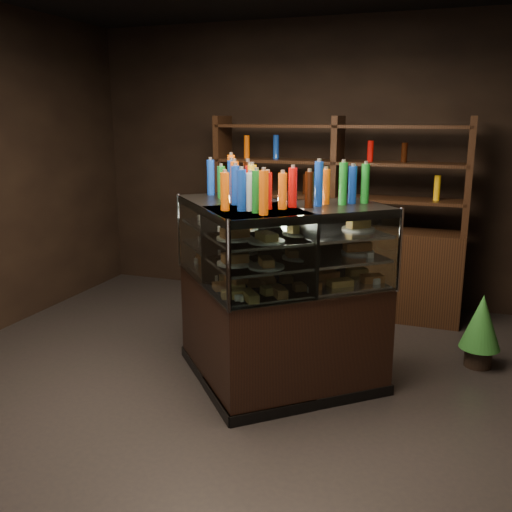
# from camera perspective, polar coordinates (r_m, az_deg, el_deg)

# --- Properties ---
(ground) EXTENTS (5.00, 5.00, 0.00)m
(ground) POSITION_cam_1_polar(r_m,az_deg,el_deg) (4.42, -3.15, -13.04)
(ground) COLOR black
(ground) RESTS_ON ground
(room_shell) EXTENTS (5.02, 5.02, 3.01)m
(room_shell) POSITION_cam_1_polar(r_m,az_deg,el_deg) (3.95, -3.53, 13.01)
(room_shell) COLOR black
(room_shell) RESTS_ON ground
(display_case) EXTENTS (1.80, 1.38, 1.39)m
(display_case) POSITION_cam_1_polar(r_m,az_deg,el_deg) (4.26, 1.31, -7.17)
(display_case) COLOR black
(display_case) RESTS_ON ground
(food_display) EXTENTS (1.42, 0.99, 0.43)m
(food_display) POSITION_cam_1_polar(r_m,az_deg,el_deg) (4.09, 1.32, 0.39)
(food_display) COLOR #BF7144
(food_display) RESTS_ON display_case
(bottles_top) EXTENTS (1.24, 0.85, 0.30)m
(bottles_top) POSITION_cam_1_polar(r_m,az_deg,el_deg) (4.01, 1.40, 7.10)
(bottles_top) COLOR black
(bottles_top) RESTS_ON display_case
(potted_conifer) EXTENTS (0.32, 0.32, 0.69)m
(potted_conifer) POSITION_cam_1_polar(r_m,az_deg,el_deg) (4.96, 21.64, -6.03)
(potted_conifer) COLOR black
(potted_conifer) RESTS_ON ground
(back_shelving) EXTENTS (2.56, 0.46, 2.00)m
(back_shelving) POSITION_cam_1_polar(r_m,az_deg,el_deg) (5.96, 7.82, 0.17)
(back_shelving) COLOR black
(back_shelving) RESTS_ON ground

